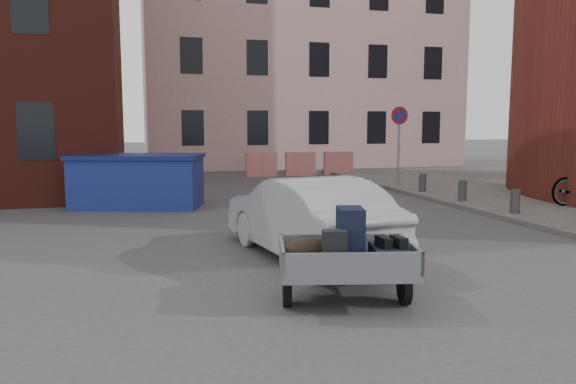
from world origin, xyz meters
name	(u,v)px	position (x,y,z in m)	size (l,w,h in m)	color
ground	(316,273)	(0.00, 0.00, 0.00)	(120.00, 120.00, 0.00)	#38383A
building_pink	(296,34)	(6.00, 22.00, 7.00)	(16.00, 8.00, 14.00)	#C39C96
no_parking_sign	(399,129)	(6.00, 9.48, 2.01)	(0.60, 0.09, 2.65)	gray
bollards	(515,201)	(6.00, 3.40, 0.40)	(0.22, 9.02, 0.55)	#3A3A3D
barriers	(301,164)	(4.20, 15.00, 0.50)	(4.70, 0.18, 1.00)	red
trailer	(345,257)	(-0.12, -1.50, 0.61)	(1.80, 1.94, 1.20)	black
dumpster	(138,181)	(-2.51, 7.54, 0.70)	(3.68, 2.59, 1.40)	navy
silver_car	(307,217)	(0.16, 1.00, 0.67)	(1.43, 4.09, 1.35)	#9DA0A4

